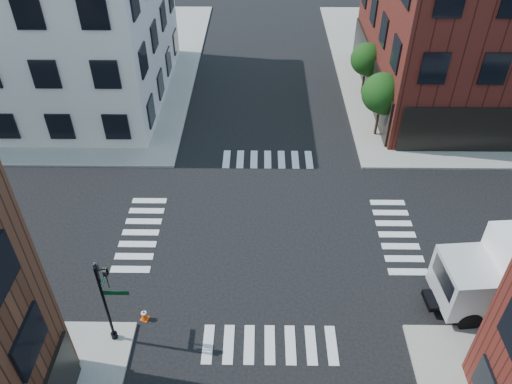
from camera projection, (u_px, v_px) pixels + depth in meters
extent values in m
plane|color=black|center=(269.00, 234.00, 27.19)|extent=(120.00, 120.00, 0.00)
cube|color=gray|center=(508.00, 67.00, 43.28)|extent=(30.00, 30.00, 0.15)
cube|color=gray|center=(27.00, 65.00, 43.67)|extent=(30.00, 30.00, 0.15)
cube|color=silver|center=(8.00, 25.00, 36.35)|extent=(22.00, 16.00, 11.00)
cylinder|color=black|center=(376.00, 125.00, 34.34)|extent=(0.18, 0.18, 1.47)
cylinder|color=black|center=(378.00, 115.00, 33.88)|extent=(0.12, 0.12, 1.47)
sphere|color=black|center=(382.00, 93.00, 32.82)|extent=(2.69, 2.69, 2.69)
sphere|color=black|center=(385.00, 101.00, 33.09)|extent=(1.85, 1.85, 1.85)
cylinder|color=black|center=(363.00, 85.00, 39.05)|extent=(0.18, 0.18, 1.33)
cylinder|color=black|center=(364.00, 78.00, 38.63)|extent=(0.12, 0.12, 1.33)
sphere|color=black|center=(367.00, 59.00, 37.68)|extent=(2.43, 2.43, 2.43)
sphere|color=black|center=(369.00, 66.00, 37.91)|extent=(1.67, 1.67, 1.67)
cylinder|color=black|center=(106.00, 306.00, 20.52)|extent=(0.12, 0.12, 4.60)
cylinder|color=black|center=(114.00, 335.00, 21.78)|extent=(0.28, 0.28, 0.30)
cube|color=#053819|center=(115.00, 293.00, 19.98)|extent=(1.10, 0.03, 0.22)
cube|color=#053819|center=(104.00, 278.00, 20.26)|extent=(0.03, 1.10, 0.22)
imported|color=black|center=(107.00, 278.00, 19.59)|extent=(0.22, 0.18, 1.10)
imported|color=black|center=(98.00, 274.00, 19.79)|extent=(0.18, 0.22, 1.10)
cube|color=silver|center=(465.00, 282.00, 22.27)|extent=(2.45, 2.86, 2.23)
cube|color=black|center=(444.00, 277.00, 21.97)|extent=(0.29, 2.12, 1.00)
cylinder|color=black|center=(469.00, 320.00, 22.10)|extent=(1.15, 0.48, 1.12)
cylinder|color=black|center=(449.00, 279.00, 23.92)|extent=(1.15, 0.48, 1.12)
cube|color=#F44F0A|center=(145.00, 319.00, 22.80)|extent=(0.45, 0.45, 0.04)
cone|color=#F44F0A|center=(144.00, 314.00, 22.61)|extent=(0.42, 0.42, 0.64)
cylinder|color=white|center=(144.00, 313.00, 22.55)|extent=(0.25, 0.25, 0.07)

